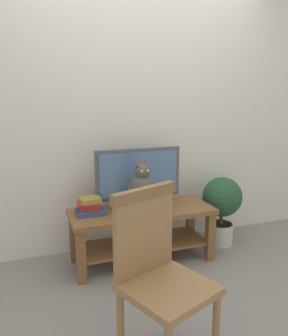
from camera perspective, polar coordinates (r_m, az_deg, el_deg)
ground_plane at (r=2.85m, az=4.99°, el=-19.15°), size 12.00×12.00×0.00m
back_wall at (r=3.32m, az=-1.63°, el=11.03°), size 7.00×0.12×2.80m
tv_stand at (r=3.10m, az=-0.31°, el=-9.16°), size 1.24×0.48×0.48m
tv at (r=3.07m, az=-0.95°, el=-1.38°), size 0.76×0.20×0.52m
media_box at (r=2.97m, az=-0.59°, el=-6.77°), size 0.41×0.27×0.05m
cat at (r=2.90m, az=-0.46°, el=-3.44°), size 0.21×0.36×0.44m
wooden_chair at (r=1.93m, az=2.19°, el=-15.87°), size 0.55×0.55×1.00m
book_stack at (r=2.97m, az=-8.75°, el=-6.15°), size 0.24×0.20×0.14m
potted_plant at (r=3.49m, az=12.56°, el=-5.73°), size 0.38×0.38×0.67m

